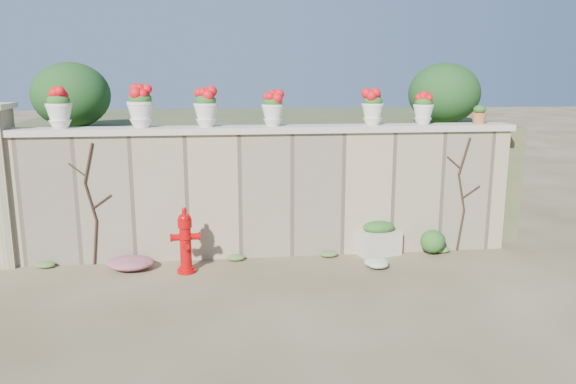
{
  "coord_description": "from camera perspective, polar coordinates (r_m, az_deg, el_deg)",
  "views": [
    {
      "loc": [
        -0.69,
        -7.02,
        2.92
      ],
      "look_at": [
        0.32,
        1.4,
        1.12
      ],
      "focal_mm": 35.0,
      "sensor_mm": 36.0,
      "label": 1
    }
  ],
  "objects": [
    {
      "name": "planter_box",
      "position": [
        9.32,
        9.18,
        -4.73
      ],
      "size": [
        0.75,
        0.56,
        0.56
      ],
      "rotation": [
        0.0,
        0.0,
        0.28
      ],
      "color": "beige",
      "rests_on": "ground"
    },
    {
      "name": "ground",
      "position": [
        7.64,
        -1.15,
        -10.47
      ],
      "size": [
        80.0,
        80.0,
        0.0
      ],
      "primitive_type": "plane",
      "color": "brown",
      "rests_on": "ground"
    },
    {
      "name": "stone_wall",
      "position": [
        9.06,
        -2.31,
        -0.24
      ],
      "size": [
        8.0,
        0.4,
        2.0
      ],
      "primitive_type": "cube",
      "color": "#9D8A69",
      "rests_on": "ground"
    },
    {
      "name": "vine_left",
      "position": [
        9.04,
        -19.34,
        -1.01
      ],
      "size": [
        0.6,
        0.04,
        1.91
      ],
      "color": "black",
      "rests_on": "ground"
    },
    {
      "name": "urn_pot_5",
      "position": [
        9.43,
        13.59,
        8.24
      ],
      "size": [
        0.33,
        0.33,
        0.52
      ],
      "color": "silver",
      "rests_on": "wall_cap"
    },
    {
      "name": "urn_pot_1",
      "position": [
        8.92,
        -14.76,
        8.36
      ],
      "size": [
        0.4,
        0.4,
        0.63
      ],
      "color": "silver",
      "rests_on": "wall_cap"
    },
    {
      "name": "terracotta_pot",
      "position": [
        9.81,
        18.85,
        7.37
      ],
      "size": [
        0.25,
        0.25,
        0.29
      ],
      "color": "#AA6134",
      "rests_on": "wall_cap"
    },
    {
      "name": "back_shrub_left",
      "position": [
        10.34,
        -21.16,
        9.16
      ],
      "size": [
        1.3,
        1.3,
        1.1
      ],
      "primitive_type": "ellipsoid",
      "color": "#143814",
      "rests_on": "raised_fill"
    },
    {
      "name": "wall_cap",
      "position": [
        8.89,
        -2.37,
        6.38
      ],
      "size": [
        8.1,
        0.52,
        0.1
      ],
      "primitive_type": "cube",
      "color": "beige",
      "rests_on": "stone_wall"
    },
    {
      "name": "green_shrub",
      "position": [
        9.49,
        14.54,
        -4.67
      ],
      "size": [
        0.55,
        0.49,
        0.52
      ],
      "primitive_type": "ellipsoid",
      "color": "#1E5119",
      "rests_on": "ground"
    },
    {
      "name": "vine_right",
      "position": [
        9.65,
        17.28,
        -0.08
      ],
      "size": [
        0.6,
        0.04,
        1.91
      ],
      "color": "black",
      "rests_on": "ground"
    },
    {
      "name": "white_flowers",
      "position": [
        8.74,
        9.54,
        -7.07
      ],
      "size": [
        0.49,
        0.39,
        0.17
      ],
      "primitive_type": "ellipsoid",
      "color": "white",
      "rests_on": "ground"
    },
    {
      "name": "fire_hydrant",
      "position": [
        8.45,
        -10.38,
        -4.86
      ],
      "size": [
        0.43,
        0.3,
        0.99
      ],
      "rotation": [
        0.0,
        0.0,
        0.09
      ],
      "color": "#B50608",
      "rests_on": "ground"
    },
    {
      "name": "raised_fill",
      "position": [
        12.2,
        -3.51,
        2.92
      ],
      "size": [
        9.0,
        6.0,
        2.0
      ],
      "primitive_type": "cube",
      "color": "#384C23",
      "rests_on": "ground"
    },
    {
      "name": "urn_pot_4",
      "position": [
        9.17,
        8.6,
        8.46
      ],
      "size": [
        0.35,
        0.35,
        0.55
      ],
      "color": "silver",
      "rests_on": "wall_cap"
    },
    {
      "name": "urn_pot_3",
      "position": [
        8.88,
        -1.56,
        8.45
      ],
      "size": [
        0.35,
        0.35,
        0.55
      ],
      "color": "silver",
      "rests_on": "wall_cap"
    },
    {
      "name": "urn_pot_0",
      "position": [
        9.16,
        -22.24,
        7.86
      ],
      "size": [
        0.39,
        0.39,
        0.6
      ],
      "color": "silver",
      "rests_on": "wall_cap"
    },
    {
      "name": "back_shrub_right",
      "position": [
        10.83,
        15.58,
        9.62
      ],
      "size": [
        1.3,
        1.3,
        1.1
      ],
      "primitive_type": "ellipsoid",
      "color": "#143814",
      "rests_on": "raised_fill"
    },
    {
      "name": "urn_pot_2",
      "position": [
        8.84,
        -8.35,
        8.44
      ],
      "size": [
        0.37,
        0.37,
        0.59
      ],
      "color": "silver",
      "rests_on": "wall_cap"
    },
    {
      "name": "magenta_clump",
      "position": [
        8.86,
        -16.14,
        -6.89
      ],
      "size": [
        0.92,
        0.61,
        0.25
      ],
      "primitive_type": "ellipsoid",
      "color": "#C8287E",
      "rests_on": "ground"
    }
  ]
}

